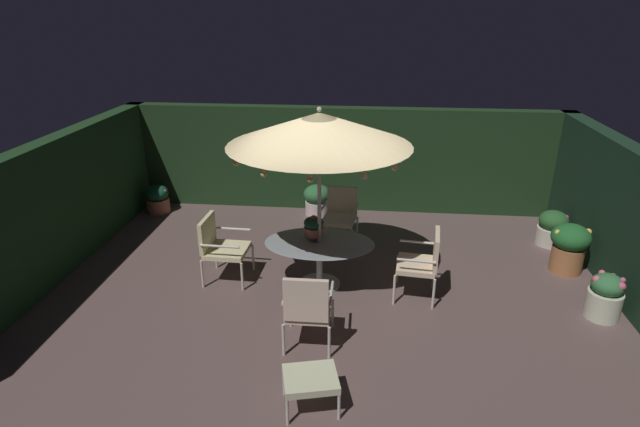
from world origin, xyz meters
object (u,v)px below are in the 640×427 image
Objects in this scene: patio_dining_table at (319,252)px; patio_umbrella at (319,129)px; potted_plant_back_left at (605,296)px; patio_chair_north at (340,212)px; patio_chair_east at (308,306)px; potted_plant_back_right at (569,246)px; patio_chair_southeast at (424,259)px; potted_plant_right_near at (158,199)px; potted_plant_front_corner at (317,199)px; ottoman_footrest at (310,380)px; patio_chair_northeast at (220,244)px; potted_plant_left_near at (552,228)px; centerpiece_planter at (314,226)px.

patio_dining_table is 0.60× the size of patio_umbrella.
patio_chair_north is at bearing 151.97° from potted_plant_back_left.
patio_chair_north is 0.95× the size of patio_chair_east.
patio_umbrella is 3.41× the size of potted_plant_back_right.
patio_chair_southeast is (1.48, -0.17, -1.77)m from patio_umbrella.
potted_plant_front_corner reaches higher than potted_plant_right_near.
ottoman_footrest is (-1.32, -2.32, -0.25)m from patio_chair_southeast.
patio_chair_northeast is at bearing 175.76° from patio_chair_southeast.
patio_chair_north reaches higher than ottoman_footrest.
potted_plant_left_near is 1.08× the size of potted_plant_right_near.
centerpiece_planter reaches higher than potted_plant_left_near.
patio_dining_table is 1.54× the size of patio_chair_east.
patio_umbrella is 3.21m from ottoman_footrest.
patio_chair_northeast reaches higher than potted_plant_left_near.
ottoman_footrest is 5.68m from potted_plant_left_near.
potted_plant_right_near is at bearing 157.85° from potted_plant_back_left.
patio_chair_southeast is 3.11m from potted_plant_left_near.
patio_umbrella is 2.32m from patio_chair_north.
patio_chair_east is 4.29m from potted_plant_front_corner.
patio_dining_table is 1.80m from patio_umbrella.
potted_plant_right_near reaches higher than ottoman_footrest.
patio_chair_east is at bearing -86.22° from centerpiece_planter.
potted_plant_right_near is (-3.53, 4.05, -0.29)m from patio_chair_east.
patio_chair_northeast is 0.96× the size of patio_chair_east.
potted_plant_back_left is 1.04× the size of potted_plant_front_corner.
potted_plant_back_left is at bearing -6.95° from patio_chair_southeast.
potted_plant_front_corner is (-0.54, 1.29, -0.26)m from patio_chair_north.
potted_plant_right_near is at bearing 144.16° from patio_umbrella.
centerpiece_planter is at bearing -102.15° from patio_chair_north.
patio_chair_east is at bearing -148.34° from potted_plant_back_right.
patio_chair_north is (0.30, 1.39, -0.34)m from centerpiece_planter.
centerpiece_planter is 1.46m from patio_chair_north.
centerpiece_planter reaches higher than patio_chair_east.
patio_chair_southeast is 1.58× the size of potted_plant_back_left.
ottoman_footrest is at bearing -90.67° from patio_chair_north.
potted_plant_left_near is at bearing 39.58° from patio_chair_southeast.
patio_chair_north reaches higher than potted_plant_back_right.
potted_plant_right_near is (-7.39, 0.73, -0.02)m from potted_plant_left_near.
patio_chair_southeast is at bearing 60.40° from ottoman_footrest.
potted_plant_left_near is at bearing 18.08° from patio_chair_northeast.
potted_plant_right_near is at bearing 131.12° from patio_chair_east.
patio_chair_east is 5.09m from potted_plant_left_near.
potted_plant_back_right is (3.64, 3.32, 0.09)m from ottoman_footrest.
patio_chair_southeast reaches higher than ottoman_footrest.
patio_chair_southeast is 1.28× the size of potted_plant_back_right.
patio_dining_table is 1.49m from patio_chair_north.
patio_chair_southeast is at bearing 173.05° from potted_plant_back_left.
patio_chair_north reaches higher than potted_plant_back_left.
patio_chair_northeast is at bearing -140.18° from patio_chair_north.
patio_chair_north is at bearing -15.91° from potted_plant_right_near.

